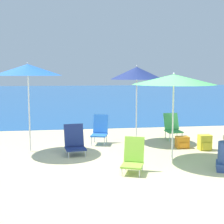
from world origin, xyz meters
The scene contains 11 objects.
ground_plane centered at (0.00, 0.00, 0.00)m, with size 60.00×60.00×0.00m, color beige.
sea_water centered at (0.00, 24.81, 0.00)m, with size 60.00×40.00×0.01m.
beach_umbrella_green centered at (0.78, 0.52, 1.86)m, with size 1.88×1.88×2.01m.
beach_umbrella_navy centered at (0.41, 2.67, 2.00)m, with size 1.55×1.55×2.22m.
beach_umbrella_blue centered at (-2.57, 1.85, 2.08)m, with size 1.71×1.71×2.27m.
beach_chair_lime centered at (-0.30, -0.20, 0.31)m, with size 0.58×0.65×0.70m.
beach_chair_green centered at (1.55, 2.74, 0.40)m, with size 0.47×0.59×0.78m.
beach_chair_navy centered at (-1.44, 1.38, 0.32)m, with size 0.55×0.61×0.74m.
beach_chair_blue centered at (-0.69, 2.50, 0.40)m, with size 0.58×0.72×0.81m.
backpack_yellow centered at (1.94, 1.31, 0.20)m, with size 0.32×0.25×0.40m.
backpack_orange centered at (1.44, 1.62, 0.15)m, with size 0.34×0.26×0.31m.
Camera 1 is at (-1.61, -6.24, 2.00)m, focal length 50.00 mm.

